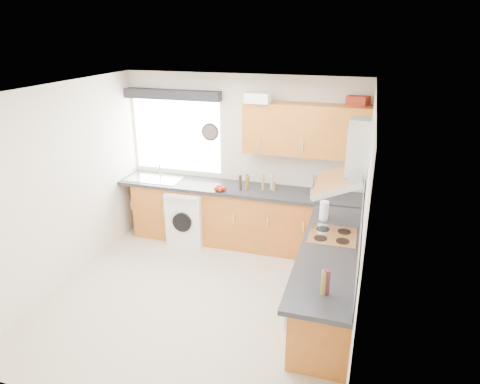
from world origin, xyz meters
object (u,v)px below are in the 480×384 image
(extractor_hood, at_px, (349,164))
(washing_machine, at_px, (189,215))
(oven, at_px, (329,273))
(upper_cabinets, at_px, (306,130))

(extractor_hood, height_order, washing_machine, extractor_hood)
(oven, bearing_deg, upper_cabinets, 112.54)
(upper_cabinets, relative_size, washing_machine, 2.08)
(extractor_hood, distance_m, upper_cabinets, 1.48)
(oven, height_order, upper_cabinets, upper_cabinets)
(extractor_hood, height_order, upper_cabinets, upper_cabinets)
(extractor_hood, xyz_separation_m, upper_cabinets, (-0.65, 1.33, 0.03))
(extractor_hood, xyz_separation_m, washing_machine, (-2.33, 1.10, -1.36))
(oven, distance_m, upper_cabinets, 1.99)
(oven, xyz_separation_m, extractor_hood, (0.10, -0.00, 1.34))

